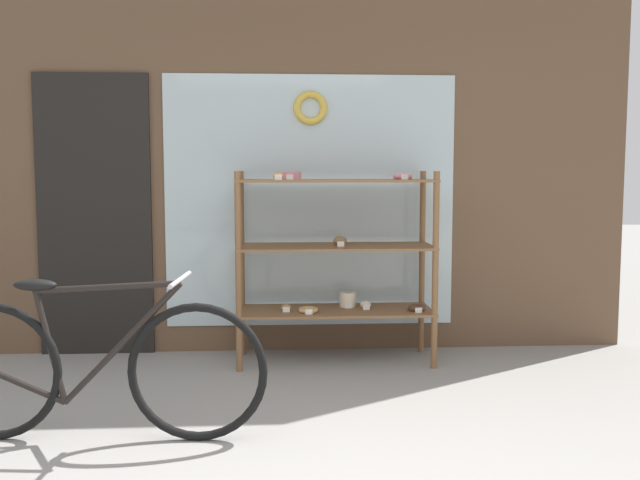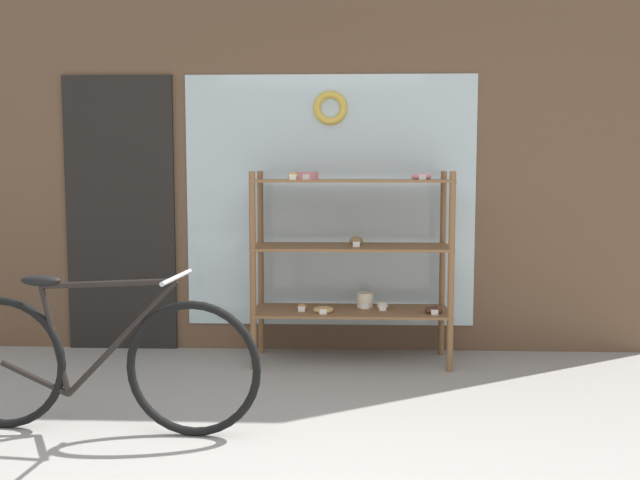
% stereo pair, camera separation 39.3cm
% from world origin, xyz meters
% --- Properties ---
extents(storefront_facade, '(5.31, 0.13, 3.84)m').
position_xyz_m(storefront_facade, '(-0.03, 2.91, 1.86)').
color(storefront_facade, brown).
rests_on(storefront_facade, ground_plane).
extents(display_case, '(1.40, 0.50, 1.38)m').
position_xyz_m(display_case, '(0.37, 2.53, 0.81)').
color(display_case, brown).
rests_on(display_case, ground_plane).
extents(bicycle, '(1.77, 0.46, 0.85)m').
position_xyz_m(bicycle, '(-1.00, 1.08, 0.38)').
color(bicycle, black).
rests_on(bicycle, ground_plane).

